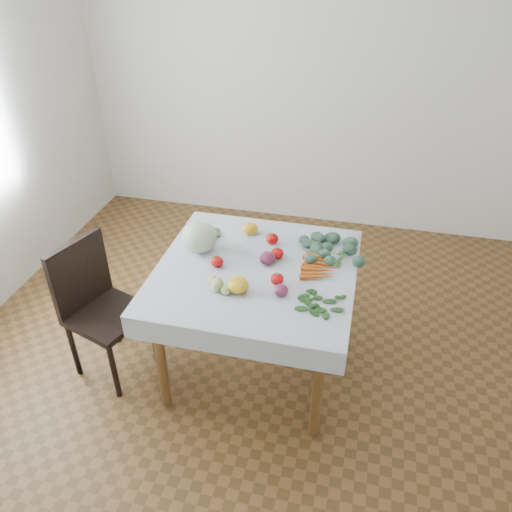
{
  "coord_description": "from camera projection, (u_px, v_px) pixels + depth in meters",
  "views": [
    {
      "loc": [
        0.54,
        -2.25,
        2.39
      ],
      "look_at": [
        -0.01,
        0.03,
        0.82
      ],
      "focal_mm": 35.0,
      "sensor_mm": 36.0,
      "label": 1
    }
  ],
  "objects": [
    {
      "name": "kale_bunch",
      "position": [
        331.0,
        249.0,
        2.96
      ],
      "size": [
        0.4,
        0.31,
        0.05
      ],
      "color": "#365943",
      "rests_on": "tablecloth"
    },
    {
      "name": "back_wall",
      "position": [
        312.0,
        75.0,
        4.12
      ],
      "size": [
        4.0,
        0.04,
        2.7
      ],
      "primitive_type": "cube",
      "color": "silver",
      "rests_on": "ground"
    },
    {
      "name": "cabbage",
      "position": [
        200.0,
        237.0,
        2.94
      ],
      "size": [
        0.24,
        0.24,
        0.19
      ],
      "primitive_type": "ellipsoid",
      "rotation": [
        0.0,
        0.0,
        0.17
      ],
      "color": "beige",
      "rests_on": "tablecloth"
    },
    {
      "name": "table",
      "position": [
        256.0,
        283.0,
        2.89
      ],
      "size": [
        1.0,
        1.0,
        0.75
      ],
      "color": "brown",
      "rests_on": "ground"
    },
    {
      "name": "tomato_a",
      "position": [
        217.0,
        262.0,
        2.84
      ],
      "size": [
        0.09,
        0.09,
        0.06
      ],
      "primitive_type": "ellipsoid",
      "rotation": [
        0.0,
        0.0,
        0.35
      ],
      "color": "#BB0C0C",
      "rests_on": "tablecloth"
    },
    {
      "name": "tomatillo_cluster",
      "position": [
        218.0,
        285.0,
        2.67
      ],
      "size": [
        0.15,
        0.12,
        0.05
      ],
      "color": "#BDCC76",
      "rests_on": "tablecloth"
    },
    {
      "name": "basil_bunch",
      "position": [
        325.0,
        304.0,
        2.57
      ],
      "size": [
        0.24,
        0.2,
        0.01
      ],
      "color": "#234D18",
      "rests_on": "tablecloth"
    },
    {
      "name": "heirloom_back",
      "position": [
        250.0,
        228.0,
        3.14
      ],
      "size": [
        0.12,
        0.12,
        0.07
      ],
      "primitive_type": "ellipsoid",
      "rotation": [
        0.0,
        0.0,
        -0.15
      ],
      "color": "yellow",
      "rests_on": "tablecloth"
    },
    {
      "name": "tomato_d",
      "position": [
        277.0,
        253.0,
        2.91
      ],
      "size": [
        0.08,
        0.08,
        0.07
      ],
      "primitive_type": "ellipsoid",
      "rotation": [
        0.0,
        0.0,
        0.09
      ],
      "color": "#BB0C0C",
      "rests_on": "tablecloth"
    },
    {
      "name": "carrot_bunch",
      "position": [
        319.0,
        267.0,
        2.83
      ],
      "size": [
        0.21,
        0.28,
        0.03
      ],
      "color": "orange",
      "rests_on": "tablecloth"
    },
    {
      "name": "onion_a",
      "position": [
        267.0,
        258.0,
        2.86
      ],
      "size": [
        0.09,
        0.09,
        0.08
      ],
      "primitive_type": "ellipsoid",
      "rotation": [
        0.0,
        0.0,
        -0.02
      ],
      "color": "#591933",
      "rests_on": "tablecloth"
    },
    {
      "name": "tomato_c",
      "position": [
        277.0,
        279.0,
        2.7
      ],
      "size": [
        0.08,
        0.08,
        0.06
      ],
      "primitive_type": "ellipsoid",
      "rotation": [
        0.0,
        0.0,
        -0.15
      ],
      "color": "#BB0C0C",
      "rests_on": "tablecloth"
    },
    {
      "name": "dill_bunch",
      "position": [
        204.0,
        235.0,
        3.13
      ],
      "size": [
        0.21,
        0.16,
        0.02
      ],
      "color": "#54873E",
      "rests_on": "tablecloth"
    },
    {
      "name": "tablecloth",
      "position": [
        256.0,
        269.0,
        2.84
      ],
      "size": [
        1.12,
        1.12,
        0.01
      ],
      "primitive_type": "cube",
      "color": "silver",
      "rests_on": "table"
    },
    {
      "name": "onion_b",
      "position": [
        281.0,
        290.0,
        2.62
      ],
      "size": [
        0.09,
        0.09,
        0.06
      ],
      "primitive_type": "ellipsoid",
      "rotation": [
        0.0,
        0.0,
        0.14
      ],
      "color": "#591933",
      "rests_on": "tablecloth"
    },
    {
      "name": "ground",
      "position": [
        256.0,
        363.0,
        3.26
      ],
      "size": [
        4.0,
        4.0,
        0.0
      ],
      "primitive_type": "plane",
      "color": "brown"
    },
    {
      "name": "heirloom_front",
      "position": [
        238.0,
        285.0,
        2.64
      ],
      "size": [
        0.13,
        0.13,
        0.08
      ],
      "primitive_type": "ellipsoid",
      "rotation": [
        0.0,
        0.0,
        0.11
      ],
      "color": "yellow",
      "rests_on": "tablecloth"
    },
    {
      "name": "chair",
      "position": [
        96.0,
        301.0,
        2.99
      ],
      "size": [
        0.51,
        0.51,
        0.89
      ],
      "color": "black",
      "rests_on": "ground"
    },
    {
      "name": "tomato_b",
      "position": [
        272.0,
        239.0,
        3.04
      ],
      "size": [
        0.09,
        0.09,
        0.07
      ],
      "primitive_type": "ellipsoid",
      "rotation": [
        0.0,
        0.0,
        0.26
      ],
      "color": "#BB0C0C",
      "rests_on": "tablecloth"
    }
  ]
}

